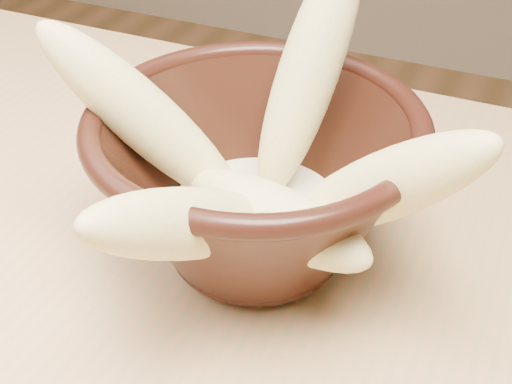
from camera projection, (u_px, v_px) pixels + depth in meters
bowl at (256, 179)px, 0.43m from camera, size 0.20×0.20×0.11m
milk_puddle at (256, 215)px, 0.45m from camera, size 0.11×0.11×0.02m
banana_upright at (308, 72)px, 0.44m from camera, size 0.07×0.12×0.17m
banana_left at (145, 119)px, 0.42m from camera, size 0.14×0.08×0.14m
banana_right at (383, 187)px, 0.38m from camera, size 0.14×0.07×0.13m
banana_across at (273, 217)px, 0.40m from camera, size 0.14×0.08×0.05m
banana_front at (194, 223)px, 0.37m from camera, size 0.07×0.17×0.12m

